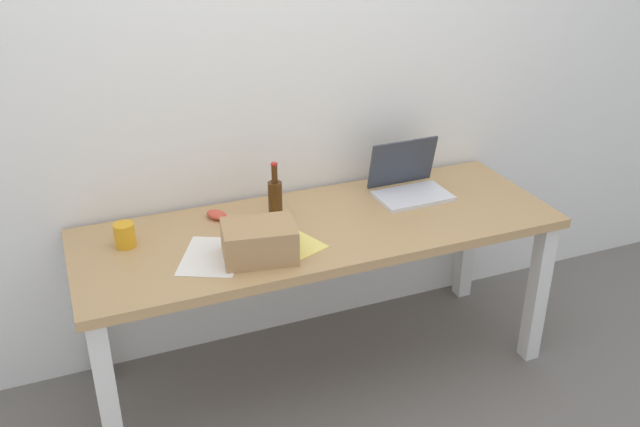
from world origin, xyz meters
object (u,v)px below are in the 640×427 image
Objects in this scene: computer_mouse at (217,215)px; coffee_mug at (125,235)px; beer_bottle at (275,198)px; desk at (320,244)px; cardboard_box at (259,241)px; laptop_right at (409,183)px.

coffee_mug is (-0.38, -0.10, 0.03)m from computer_mouse.
computer_mouse is 1.05× the size of coffee_mug.
coffee_mug is (-0.61, -0.02, -0.04)m from beer_bottle.
computer_mouse reaches higher than desk.
cardboard_box is (-0.16, -0.29, -0.02)m from beer_bottle.
beer_bottle is 0.62m from coffee_mug.
laptop_right is 1.33× the size of beer_bottle.
computer_mouse is at bearing 174.12° from laptop_right.
computer_mouse is 0.40m from coffee_mug.
desk is 0.51m from laptop_right.
beer_bottle is 0.91× the size of cardboard_box.
beer_bottle is at bearing 61.12° from cardboard_box.
cardboard_box is (-0.78, -0.29, 0.01)m from laptop_right.
cardboard_box reaches higher than coffee_mug.
desk is at bearing -61.23° from computer_mouse.
desk is at bearing -8.40° from coffee_mug.
coffee_mug is at bearing 162.34° from computer_mouse.
laptop_right is 3.42× the size of coffee_mug.
coffee_mug is at bearing 148.68° from cardboard_box.
cardboard_box reaches higher than desk.
coffee_mug is at bearing 171.60° from desk.
desk is 0.27m from beer_bottle.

